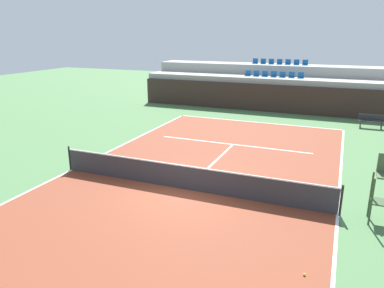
{
  "coord_description": "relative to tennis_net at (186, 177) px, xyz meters",
  "views": [
    {
      "loc": [
        5.17,
        -11.91,
        5.76
      ],
      "look_at": [
        -0.57,
        2.0,
        1.2
      ],
      "focal_mm": 34.4,
      "sensor_mm": 36.0,
      "label": 1
    }
  ],
  "objects": [
    {
      "name": "player_bench",
      "position": [
        7.0,
        13.19,
        -0.0
      ],
      "size": [
        1.5,
        0.4,
        0.85
      ],
      "color": "#232328",
      "rests_on": "ground_plane"
    },
    {
      "name": "tennis_ball_0",
      "position": [
        4.78,
        -3.69,
        -0.47
      ],
      "size": [
        0.07,
        0.07,
        0.07
      ],
      "primitive_type": "sphere",
      "color": "#CCE033",
      "rests_on": "court_surface"
    },
    {
      "name": "centre_service_line",
      "position": [
        0.0,
        3.2,
        -0.5
      ],
      "size": [
        0.1,
        6.4,
        0.0
      ],
      "primitive_type": "cube",
      "color": "white",
      "rests_on": "court_surface"
    },
    {
      "name": "seating_row_lower",
      "position": [
        -0.0,
        17.23,
        2.08
      ],
      "size": [
        4.54,
        0.44,
        0.44
      ],
      "color": "#145193",
      "rests_on": "stands_tier_lower"
    },
    {
      "name": "service_line_far",
      "position": [
        0.0,
        6.4,
        -0.5
      ],
      "size": [
        8.26,
        0.1,
        0.0
      ],
      "primitive_type": "cube",
      "color": "white",
      "rests_on": "court_surface"
    },
    {
      "name": "sideline_left",
      "position": [
        -5.45,
        0.0,
        -0.5
      ],
      "size": [
        0.1,
        24.0,
        0.0
      ],
      "primitive_type": "cube",
      "color": "white",
      "rests_on": "court_surface"
    },
    {
      "name": "tennis_net",
      "position": [
        0.0,
        0.0,
        0.0
      ],
      "size": [
        11.08,
        0.08,
        1.07
      ],
      "color": "black",
      "rests_on": "court_surface"
    },
    {
      "name": "ground_plane",
      "position": [
        0.0,
        0.0,
        -0.51
      ],
      "size": [
        80.0,
        80.0,
        0.0
      ],
      "primitive_type": "plane",
      "color": "#477042"
    },
    {
      "name": "stands_tier_lower",
      "position": [
        0.0,
        17.14,
        0.72
      ],
      "size": [
        20.66,
        2.4,
        2.46
      ],
      "primitive_type": "cube",
      "color": "#9E9E99",
      "rests_on": "ground_plane"
    },
    {
      "name": "seating_row_upper",
      "position": [
        -0.0,
        19.63,
        2.86
      ],
      "size": [
        4.54,
        0.44,
        0.44
      ],
      "color": "#145193",
      "rests_on": "stands_tier_upper"
    },
    {
      "name": "back_wall",
      "position": [
        0.0,
        15.79,
        0.51
      ],
      "size": [
        20.66,
        0.3,
        2.05
      ],
      "primitive_type": "cube",
      "color": "#33231E",
      "rests_on": "ground_plane"
    },
    {
      "name": "sideline_right",
      "position": [
        5.45,
        0.0,
        -0.5
      ],
      "size": [
        0.1,
        24.0,
        0.0
      ],
      "primitive_type": "cube",
      "color": "white",
      "rests_on": "court_surface"
    },
    {
      "name": "baseline_far",
      "position": [
        0.0,
        11.95,
        -0.5
      ],
      "size": [
        11.0,
        0.1,
        0.0
      ],
      "primitive_type": "cube",
      "color": "white",
      "rests_on": "court_surface"
    },
    {
      "name": "court_surface",
      "position": [
        0.0,
        0.0,
        -0.5
      ],
      "size": [
        11.0,
        24.0,
        0.01
      ],
      "primitive_type": "cube",
      "color": "brown",
      "rests_on": "ground_plane"
    },
    {
      "name": "stands_tier_upper",
      "position": [
        0.0,
        19.54,
        1.12
      ],
      "size": [
        20.66,
        2.4,
        3.25
      ],
      "primitive_type": "cube",
      "color": "#9E9E99",
      "rests_on": "ground_plane"
    }
  ]
}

